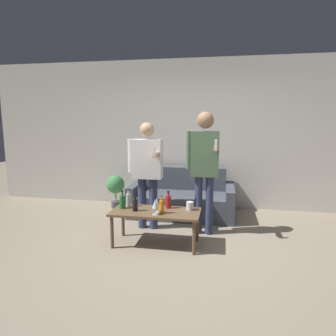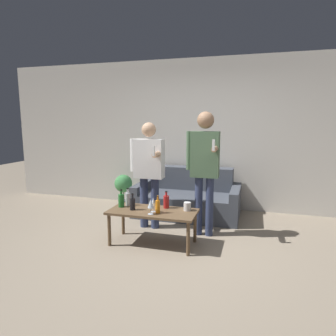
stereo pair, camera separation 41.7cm
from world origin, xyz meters
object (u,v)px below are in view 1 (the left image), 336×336
(bottle_orange, at_px, (168,201))
(person_standing_right, at_px, (204,162))
(person_standing_left, at_px, (147,168))
(coffee_table, at_px, (156,215))
(couch, at_px, (183,198))

(bottle_orange, height_order, person_standing_right, person_standing_right)
(person_standing_left, bearing_deg, person_standing_right, -5.26)
(coffee_table, height_order, bottle_orange, bottle_orange)
(person_standing_right, bearing_deg, coffee_table, -139.19)
(couch, bearing_deg, bottle_orange, -91.39)
(coffee_table, distance_m, bottle_orange, 0.25)
(couch, relative_size, bottle_orange, 7.55)
(coffee_table, height_order, person_standing_left, person_standing_left)
(coffee_table, distance_m, person_standing_left, 0.82)
(person_standing_right, bearing_deg, person_standing_left, 174.74)
(couch, relative_size, person_standing_left, 1.10)
(couch, height_order, bottle_orange, couch)
(person_standing_right, bearing_deg, bottle_orange, -142.41)
(coffee_table, xyz_separation_m, person_standing_left, (-0.26, 0.58, 0.52))
(person_standing_left, bearing_deg, coffee_table, -65.92)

